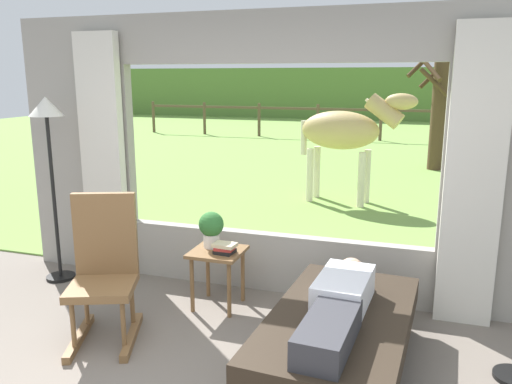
{
  "coord_description": "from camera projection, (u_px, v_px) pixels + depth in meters",
  "views": [
    {
      "loc": [
        1.29,
        -2.14,
        1.99
      ],
      "look_at": [
        0.0,
        1.8,
        1.05
      ],
      "focal_mm": 35.88,
      "sensor_mm": 36.0,
      "label": 1
    }
  ],
  "objects": [
    {
      "name": "back_wall_with_window",
      "position": [
        272.0,
        160.0,
        4.63
      ],
      "size": [
        5.2,
        0.12,
        2.55
      ],
      "color": "#9E998E",
      "rests_on": "ground_plane"
    },
    {
      "name": "curtain_panel_left",
      "position": [
        103.0,
        159.0,
        5.02
      ],
      "size": [
        0.44,
        0.1,
        2.4
      ],
      "primitive_type": "cube",
      "color": "silver",
      "rests_on": "ground_plane"
    },
    {
      "name": "curtain_panel_right",
      "position": [
        474.0,
        180.0,
        4.0
      ],
      "size": [
        0.44,
        0.1,
        2.4
      ],
      "primitive_type": "cube",
      "color": "silver",
      "rests_on": "ground_plane"
    },
    {
      "name": "outdoor_pasture_lawn",
      "position": [
        376.0,
        146.0,
        15.01
      ],
      "size": [
        36.0,
        21.68,
        0.02
      ],
      "primitive_type": "cube",
      "color": "#759E47",
      "rests_on": "ground_plane"
    },
    {
      "name": "distant_hill_ridge",
      "position": [
        397.0,
        94.0,
        23.87
      ],
      "size": [
        36.0,
        2.0,
        2.4
      ],
      "primitive_type": "cube",
      "color": "#587D38",
      "rests_on": "ground_plane"
    },
    {
      "name": "recliner_sofa",
      "position": [
        339.0,
        341.0,
        3.5
      ],
      "size": [
        1.0,
        1.75,
        0.42
      ],
      "rotation": [
        0.0,
        0.0,
        -0.06
      ],
      "color": "black",
      "rests_on": "ground_plane"
    },
    {
      "name": "reclining_person",
      "position": [
        339.0,
        303.0,
        3.38
      ],
      "size": [
        0.38,
        1.44,
        0.22
      ],
      "rotation": [
        0.0,
        0.0,
        -0.06
      ],
      "color": "silver",
      "rests_on": "recliner_sofa"
    },
    {
      "name": "rocking_chair",
      "position": [
        104.0,
        269.0,
        3.92
      ],
      "size": [
        0.68,
        0.8,
        1.12
      ],
      "rotation": [
        0.0,
        0.0,
        0.37
      ],
      "color": "brown",
      "rests_on": "ground_plane"
    },
    {
      "name": "side_table",
      "position": [
        218.0,
        260.0,
        4.44
      ],
      "size": [
        0.44,
        0.44,
        0.52
      ],
      "color": "brown",
      "rests_on": "ground_plane"
    },
    {
      "name": "potted_plant",
      "position": [
        211.0,
        227.0,
        4.46
      ],
      "size": [
        0.22,
        0.22,
        0.32
      ],
      "color": "silver",
      "rests_on": "side_table"
    },
    {
      "name": "book_stack",
      "position": [
        225.0,
        248.0,
        4.33
      ],
      "size": [
        0.2,
        0.16,
        0.09
      ],
      "color": "black",
      "rests_on": "side_table"
    },
    {
      "name": "floor_lamp_left",
      "position": [
        48.0,
        134.0,
        4.84
      ],
      "size": [
        0.32,
        0.32,
        1.8
      ],
      "color": "black",
      "rests_on": "ground_plane"
    },
    {
      "name": "horse",
      "position": [
        345.0,
        131.0,
        7.95
      ],
      "size": [
        1.82,
        0.74,
        1.73
      ],
      "rotation": [
        0.0,
        0.0,
        -1.72
      ],
      "color": "tan",
      "rests_on": "outdoor_pasture_lawn"
    },
    {
      "name": "pasture_tree",
      "position": [
        439.0,
        109.0,
        10.83
      ],
      "size": [
        1.28,
        1.27,
        2.85
      ],
      "color": "#4C3823",
      "rests_on": "outdoor_pasture_lawn"
    },
    {
      "name": "pasture_fence_line",
      "position": [
        381.0,
        117.0,
        15.94
      ],
      "size": [
        16.1,
        0.1,
        1.1
      ],
      "color": "brown",
      "rests_on": "outdoor_pasture_lawn"
    }
  ]
}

